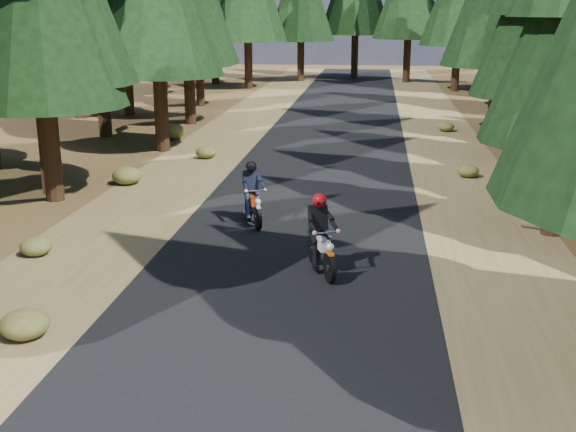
% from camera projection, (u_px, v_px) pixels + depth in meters
% --- Properties ---
extents(ground, '(120.00, 120.00, 0.00)m').
position_uv_depth(ground, '(279.00, 292.00, 13.88)').
color(ground, '#422C17').
rests_on(ground, ground).
extents(road, '(6.00, 100.00, 0.01)m').
position_uv_depth(road, '(304.00, 220.00, 18.66)').
color(road, black).
rests_on(road, ground).
extents(shoulder_l, '(3.20, 100.00, 0.01)m').
position_uv_depth(shoulder_l, '(132.00, 214.00, 19.18)').
color(shoulder_l, brown).
rests_on(shoulder_l, ground).
extents(shoulder_r, '(3.20, 100.00, 0.01)m').
position_uv_depth(shoulder_r, '(486.00, 226.00, 18.13)').
color(shoulder_r, brown).
rests_on(shoulder_r, ground).
extents(log_near, '(5.04, 2.18, 0.32)m').
position_uv_depth(log_near, '(572.00, 179.00, 22.48)').
color(log_near, '#4C4233').
rests_on(log_near, ground).
extents(understory_shrubs, '(15.20, 30.31, 0.65)m').
position_uv_depth(understory_shrubs, '(345.00, 193.00, 20.25)').
color(understory_shrubs, '#474C1E').
rests_on(understory_shrubs, ground).
extents(rider_lead, '(1.16, 1.91, 1.64)m').
position_uv_depth(rider_lead, '(321.00, 247.00, 14.77)').
color(rider_lead, silver).
rests_on(rider_lead, road).
extents(rider_follow, '(1.14, 1.85, 1.58)m').
position_uv_depth(rider_follow, '(253.00, 203.00, 18.19)').
color(rider_follow, maroon).
rests_on(rider_follow, road).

